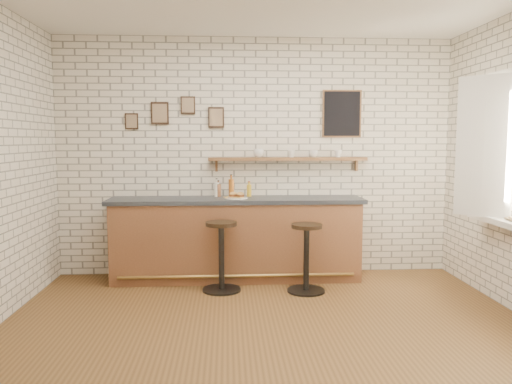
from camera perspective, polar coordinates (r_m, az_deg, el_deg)
ground at (r=4.71m, az=1.42°, el=-15.45°), size 5.00×5.00×0.00m
bar_counter at (r=6.19m, az=-2.24°, el=-5.33°), size 3.10×0.65×1.01m
sandwich_plate at (r=6.07m, az=-2.29°, el=-0.68°), size 0.28×0.28×0.01m
ciabatta_sandwich at (r=6.06m, az=-2.21°, el=-0.33°), size 0.22×0.16×0.06m
potato_chips at (r=6.06m, az=-2.46°, el=-0.62°), size 0.25×0.18×0.00m
bitters_bottle_brown at (r=6.27m, az=-4.32°, el=0.23°), size 0.06×0.06×0.21m
bitters_bottle_white at (r=6.27m, az=-4.51°, el=0.32°), size 0.06×0.06×0.23m
bitters_bottle_amber at (r=6.26m, az=-2.84°, el=0.52°), size 0.07×0.07×0.28m
condiment_bottle_yellow at (r=6.27m, az=-0.80°, el=0.22°), size 0.06×0.06×0.19m
bar_stool_left at (r=5.73m, az=-3.97°, el=-7.08°), size 0.44×0.44×0.80m
bar_stool_right at (r=5.71m, az=5.78°, el=-7.24°), size 0.43×0.43×0.78m
wall_shelf at (r=6.32m, az=3.64°, el=3.78°), size 2.00×0.18×0.18m
shelf_cup_a at (r=6.28m, az=0.32°, el=4.46°), size 0.19×0.19×0.10m
shelf_cup_b at (r=6.32m, az=4.06°, el=4.38°), size 0.11×0.11×0.09m
shelf_cup_c at (r=6.37m, az=6.62°, el=4.36°), size 0.11×0.11×0.09m
shelf_cup_d at (r=6.43m, az=9.36°, el=4.36°), size 0.14×0.14×0.09m
back_wall_decor at (r=6.38m, az=2.02°, el=8.91°), size 2.96×0.02×0.56m
window_sill at (r=5.49m, az=27.04°, el=-3.27°), size 0.20×1.35×0.06m
casement_window at (r=5.41m, az=27.03°, el=4.59°), size 0.40×1.30×1.56m
book_lower at (r=5.45m, az=27.01°, el=-2.89°), size 0.21×0.26×0.02m
book_upper at (r=5.43m, az=27.14°, el=-2.72°), size 0.19×0.23×0.02m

